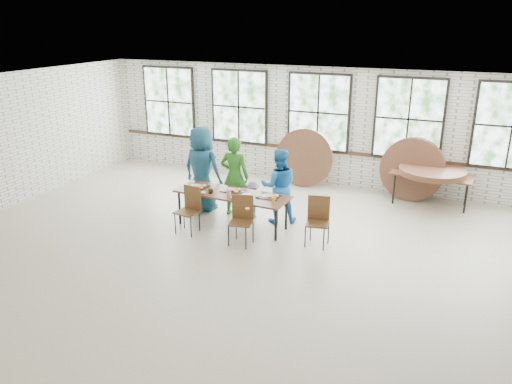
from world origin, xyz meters
TOP-DOWN VIEW (x-y plane):
  - room at (0.00, 4.44)m, footprint 12.00×12.00m
  - dining_table at (-0.77, 0.96)m, footprint 2.45×0.96m
  - chair_near_left at (-1.45, 0.41)m, footprint 0.49×0.47m
  - chair_near_right at (-0.27, 0.33)m, footprint 0.50×0.49m
  - chair_spare at (1.09, 0.85)m, footprint 0.49×0.48m
  - adult_teal at (-1.82, 1.61)m, footprint 1.00×0.71m
  - adult_green at (-1.02, 1.61)m, footprint 0.67×0.47m
  - toddler at (-0.59, 1.61)m, footprint 0.58×0.41m
  - adult_blue at (0.01, 1.61)m, footprint 0.95×0.86m
  - storage_table at (2.89, 3.94)m, footprint 1.87×0.93m
  - tabletop_clutter at (-0.68, 0.92)m, footprint 2.08×0.64m
  - round_tops_stacked at (2.89, 3.94)m, footprint 1.50×1.50m
  - round_tops_leaning at (1.54, 4.13)m, footprint 4.17×0.35m

SIDE VIEW (x-z plane):
  - toddler at x=-0.59m, z-range 0.00..0.82m
  - chair_near_left at x=-1.45m, z-range 0.08..1.03m
  - chair_near_right at x=-0.27m, z-range 0.08..1.03m
  - chair_spare at x=1.09m, z-range 0.08..1.03m
  - storage_table at x=2.89m, z-range 0.32..1.06m
  - dining_table at x=-0.77m, z-range 0.32..1.06m
  - round_tops_leaning at x=1.54m, z-range -0.01..1.48m
  - tabletop_clutter at x=-0.68m, z-range 0.71..0.82m
  - adult_blue at x=0.01m, z-range 0.00..1.59m
  - round_tops_stacked at x=2.89m, z-range 0.74..0.87m
  - adult_green at x=-1.02m, z-range 0.00..1.76m
  - adult_teal at x=-1.82m, z-range 0.00..1.91m
  - room at x=0.00m, z-range -4.17..7.83m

